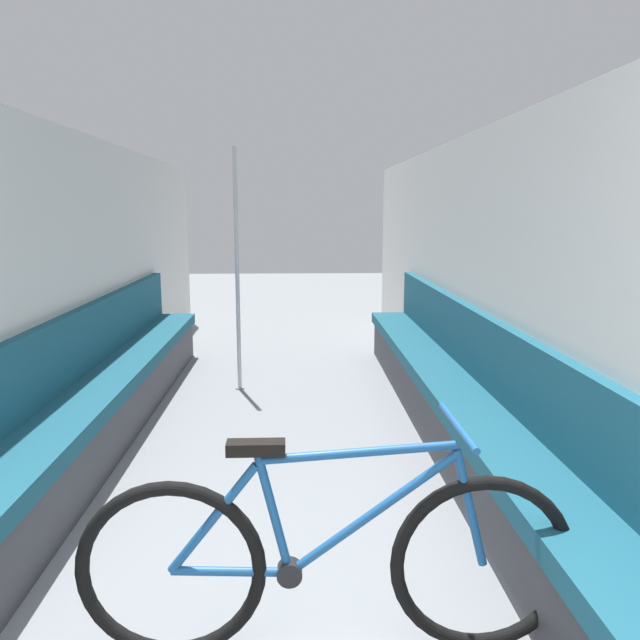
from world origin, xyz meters
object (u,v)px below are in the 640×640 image
Objects in this scene: bench_seat_row_left at (89,410)px; grab_pole_near at (237,275)px; bench_seat_row_right at (459,406)px; bicycle at (328,561)px.

grab_pole_near is at bearing 61.04° from bench_seat_row_left.
bench_seat_row_right is at bearing 0.00° from bench_seat_row_left.
grab_pole_near is (0.83, 1.50, 0.72)m from bench_seat_row_left.
grab_pole_near is (-1.58, 1.50, 0.72)m from bench_seat_row_right.
bench_seat_row_right is at bearing -43.55° from grab_pole_near.
bench_seat_row_left is 2.68× the size of grab_pole_near.
bicycle is 0.84× the size of grab_pole_near.
bench_seat_row_left is at bearing 180.00° from bench_seat_row_right.
bicycle is at bearing -79.81° from grab_pole_near.
bench_seat_row_right reaches higher than bicycle.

